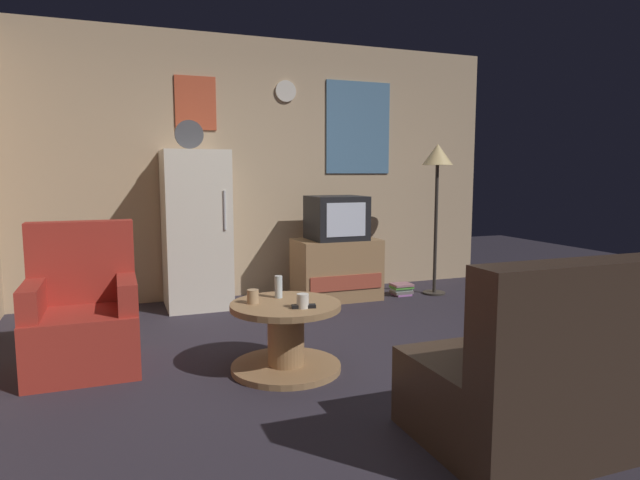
% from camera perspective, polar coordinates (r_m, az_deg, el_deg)
% --- Properties ---
extents(ground_plane, '(12.00, 12.00, 0.00)m').
position_cam_1_polar(ground_plane, '(3.74, 4.69, -13.13)').
color(ground_plane, '#2D2833').
extents(wall_with_art, '(5.20, 0.12, 2.67)m').
position_cam_1_polar(wall_with_art, '(5.81, -5.64, 7.52)').
color(wall_with_art, tan).
rests_on(wall_with_art, ground_plane).
extents(fridge, '(0.60, 0.62, 1.77)m').
position_cam_1_polar(fridge, '(5.32, -12.89, 1.12)').
color(fridge, silver).
rests_on(fridge, ground_plane).
extents(tv_stand, '(0.84, 0.53, 0.62)m').
position_cam_1_polar(tv_stand, '(5.58, 1.73, -3.07)').
color(tv_stand, '#9E754C').
rests_on(tv_stand, ground_plane).
extents(crt_tv, '(0.54, 0.51, 0.44)m').
position_cam_1_polar(crt_tv, '(5.51, 1.73, 2.35)').
color(crt_tv, black).
rests_on(crt_tv, tv_stand).
extents(standing_lamp, '(0.32, 0.32, 1.59)m').
position_cam_1_polar(standing_lamp, '(5.84, 12.22, 7.58)').
color(standing_lamp, '#332D28').
rests_on(standing_lamp, ground_plane).
extents(coffee_table, '(0.72, 0.72, 0.45)m').
position_cam_1_polar(coffee_table, '(3.60, -3.60, -10.10)').
color(coffee_table, '#9E754C').
rests_on(coffee_table, ground_plane).
extents(wine_glass, '(0.05, 0.05, 0.15)m').
position_cam_1_polar(wine_glass, '(3.67, -4.37, -4.92)').
color(wine_glass, silver).
rests_on(wine_glass, coffee_table).
extents(mug_ceramic_white, '(0.08, 0.08, 0.09)m').
position_cam_1_polar(mug_ceramic_white, '(3.40, -1.83, -6.41)').
color(mug_ceramic_white, silver).
rests_on(mug_ceramic_white, coffee_table).
extents(mug_ceramic_tan, '(0.08, 0.08, 0.09)m').
position_cam_1_polar(mug_ceramic_tan, '(3.54, -7.07, -5.91)').
color(mug_ceramic_tan, tan).
rests_on(mug_ceramic_tan, coffee_table).
extents(remote_control, '(0.16, 0.07, 0.02)m').
position_cam_1_polar(remote_control, '(3.40, -1.73, -6.98)').
color(remote_control, black).
rests_on(remote_control, coffee_table).
extents(armchair, '(0.68, 0.68, 0.96)m').
position_cam_1_polar(armchair, '(3.95, -23.63, -7.45)').
color(armchair, '#A52D23').
rests_on(armchair, ground_plane).
extents(couch, '(1.70, 0.80, 0.92)m').
position_cam_1_polar(couch, '(3.06, 26.58, -12.30)').
color(couch, '#38281E').
rests_on(couch, ground_plane).
extents(book_stack, '(0.22, 0.17, 0.12)m').
position_cam_1_polar(book_stack, '(5.84, 8.55, -5.12)').
color(book_stack, '#B26BB4').
rests_on(book_stack, ground_plane).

